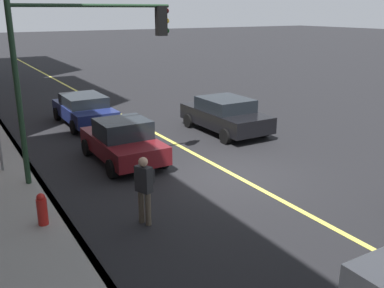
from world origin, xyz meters
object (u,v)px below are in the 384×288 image
object	(u,v)px
pedestrian_with_backpack	(144,185)
traffic_light_mast	(83,54)
fire_hydrant	(42,212)
car_navy	(84,109)
car_black	(225,114)
car_maroon	(123,141)

from	to	relation	value
pedestrian_with_backpack	traffic_light_mast	world-z (taller)	traffic_light_mast
fire_hydrant	traffic_light_mast	bearing A→B (deg)	-36.31
pedestrian_with_backpack	car_navy	bearing A→B (deg)	-9.24
pedestrian_with_backpack	traffic_light_mast	size ratio (longest dim) A/B	0.32
car_black	pedestrian_with_backpack	world-z (taller)	pedestrian_with_backpack
pedestrian_with_backpack	car_maroon	bearing A→B (deg)	-15.45
pedestrian_with_backpack	car_black	bearing A→B (deg)	-47.63
car_navy	car_black	distance (m)	6.43
pedestrian_with_backpack	fire_hydrant	size ratio (longest dim) A/B	1.82
car_maroon	pedestrian_with_backpack	distance (m)	4.67
car_maroon	fire_hydrant	size ratio (longest dim) A/B	4.06
pedestrian_with_backpack	traffic_light_mast	bearing A→B (deg)	1.92
car_black	fire_hydrant	world-z (taller)	car_black
car_navy	car_black	xyz separation A→B (m)	(-4.33, -4.75, 0.05)
fire_hydrant	car_black	bearing A→B (deg)	-60.29
traffic_light_mast	fire_hydrant	distance (m)	4.84
traffic_light_mast	car_maroon	bearing A→B (deg)	-62.19
car_maroon	fire_hydrant	bearing A→B (deg)	135.89
fire_hydrant	car_navy	bearing A→B (deg)	-22.72
car_maroon	car_black	size ratio (longest dim) A/B	0.88
car_navy	traffic_light_mast	size ratio (longest dim) A/B	0.79
car_maroon	car_black	bearing A→B (deg)	-75.32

